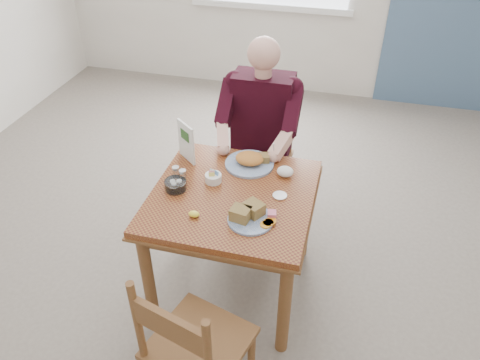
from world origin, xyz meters
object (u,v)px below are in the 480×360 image
(diner, at_px, (260,124))
(far_plate, at_px, (250,161))
(table, at_px, (233,209))
(chair_far, at_px, (262,158))
(near_plate, at_px, (250,215))
(chair_near, at_px, (194,349))

(diner, height_order, far_plate, diner)
(table, xyz_separation_m, chair_far, (0.00, 0.80, -0.16))
(diner, bearing_deg, far_plate, -85.54)
(far_plate, bearing_deg, near_plate, -76.77)
(chair_far, height_order, far_plate, chair_far)
(table, xyz_separation_m, chair_near, (0.04, -0.82, -0.16))
(chair_far, relative_size, diner, 0.69)
(far_plate, bearing_deg, table, -96.00)
(diner, distance_m, far_plate, 0.41)
(chair_near, bearing_deg, near_plate, 80.40)
(table, bearing_deg, chair_near, -87.24)
(table, relative_size, chair_near, 0.97)
(diner, relative_size, near_plate, 4.52)
(chair_far, bearing_deg, near_plate, -81.52)
(chair_far, distance_m, chair_near, 1.62)
(table, distance_m, diner, 0.73)
(chair_near, bearing_deg, chair_far, 91.40)
(table, height_order, chair_near, chair_near)
(table, height_order, near_plate, near_plate)
(near_plate, xyz_separation_m, far_plate, (-0.12, 0.49, 0.00))
(table, distance_m, far_plate, 0.33)
(near_plate, height_order, far_plate, same)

